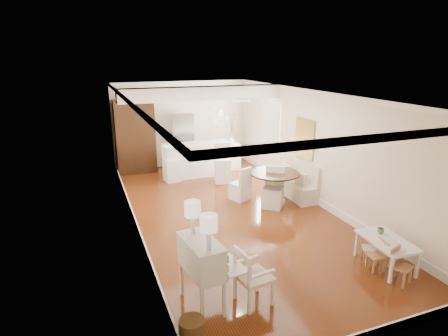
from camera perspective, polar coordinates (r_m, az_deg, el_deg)
room at (r=8.67m, az=0.70°, el=6.00°), size 9.00×9.04×2.82m
secretary_bureau at (r=5.70m, az=-3.46°, el=-15.78°), size 0.95×0.97×1.09m
gustavian_armchair at (r=5.82m, az=4.58°, el=-16.04°), size 0.59×0.59×0.91m
wicker_basket at (r=5.32m, az=-4.92°, el=-23.52°), size 0.41×0.41×0.34m
kids_table at (r=7.35m, az=23.39°, el=-11.80°), size 0.70×1.08×0.52m
kids_chair_a at (r=7.18m, az=22.21°, el=-12.21°), size 0.30×0.30×0.55m
kids_chair_b at (r=7.42m, az=21.34°, el=-11.27°), size 0.35×0.35×0.52m
kids_chair_c at (r=6.95m, az=25.40°, el=-13.35°), size 0.38×0.38×0.61m
banquette at (r=10.06m, az=10.69°, el=-1.54°), size 0.52×1.60×0.98m
dining_table at (r=9.48m, az=7.66°, el=-3.04°), size 1.35×1.35×0.83m
slip_chair_near at (r=9.25m, az=7.48°, el=-2.99°), size 0.68×0.68×0.99m
slip_chair_far at (r=9.66m, az=2.46°, el=-2.32°), size 0.56×0.57×0.88m
breakfast_counter at (r=11.59m, az=-4.10°, el=1.30°), size 2.05×0.65×1.03m
bar_stool_left at (r=11.14m, az=-7.99°, el=0.66°), size 0.48×0.48×1.07m
bar_stool_right at (r=10.93m, az=-0.19°, el=0.69°), size 0.56×0.56×1.14m
pantry_cabinet at (r=12.12m, az=-13.41°, el=4.67°), size 1.20×0.60×2.30m
fridge at (r=12.53m, az=-4.67°, el=4.28°), size 0.75×0.65×1.80m
sideboard at (r=12.49m, az=1.25°, el=2.01°), size 0.50×0.91×0.83m
pencil_cup at (r=7.42m, az=22.76°, el=-8.81°), size 0.13×0.13×0.10m
branch_vase at (r=12.38m, az=1.06°, el=4.34°), size 0.23×0.23×0.21m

